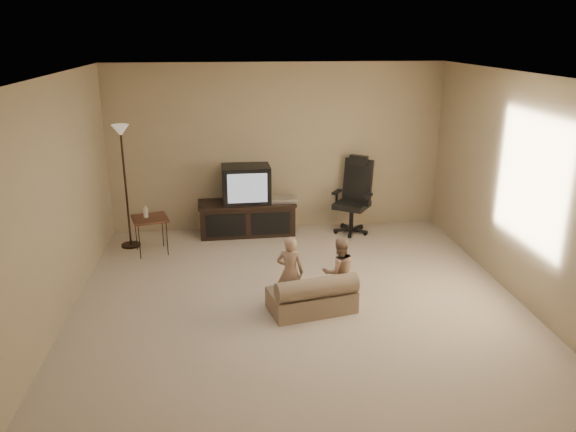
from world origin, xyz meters
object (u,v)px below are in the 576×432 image
child_sofa (313,296)px  toddler_right (339,272)px  tv_stand (247,206)px  office_chair (353,205)px  floor_lamp (123,159)px  toddler_left (290,272)px  side_table (150,219)px

child_sofa → toddler_right: size_ratio=1.25×
tv_stand → child_sofa: (0.61, -2.58, -0.25)m
tv_stand → office_chair: bearing=-5.0°
tv_stand → office_chair: 1.60m
office_chair → toddler_right: bearing=-72.1°
floor_lamp → toddler_left: (2.05, -2.07, -0.85)m
floor_lamp → child_sofa: (2.29, -2.23, -1.08)m
tv_stand → toddler_right: bearing=-71.4°
tv_stand → office_chair: size_ratio=1.28×
office_chair → child_sofa: size_ratio=1.15×
child_sofa → toddler_right: bearing=12.2°
child_sofa → toddler_right: (0.31, 0.14, 0.22)m
floor_lamp → toddler_right: (2.60, -2.08, -0.87)m
toddler_left → side_table: bearing=-30.6°
office_chair → child_sofa: 2.69m
floor_lamp → toddler_left: bearing=-45.2°
side_table → tv_stand: bearing=25.1°
toddler_right → floor_lamp: bearing=-47.3°
tv_stand → toddler_left: (0.38, -2.42, -0.02)m
toddler_left → office_chair: bearing=-102.1°
tv_stand → child_sofa: size_ratio=1.48×
office_chair → floor_lamp: floor_lamp is taller
tv_stand → side_table: tv_stand is taller
toddler_left → floor_lamp: bearing=-29.8°
child_sofa → side_table: bearing=122.6°
tv_stand → office_chair: (1.60, -0.08, -0.02)m
office_chair → side_table: size_ratio=1.68×
floor_lamp → child_sofa: 3.37m
tv_stand → side_table: bearing=-157.0°
tv_stand → floor_lamp: floor_lamp is taller
floor_lamp → side_table: bearing=-40.4°
tv_stand → floor_lamp: 1.90m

